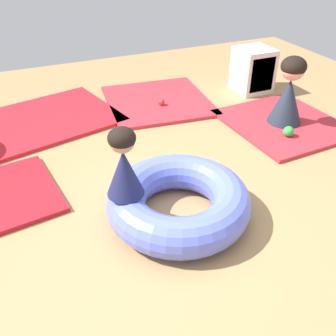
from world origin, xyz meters
TOP-DOWN VIEW (x-y plane):
  - ground_plane at (0.00, 0.00)m, footprint 8.00×8.00m
  - gym_mat_near_right at (0.73, 2.01)m, footprint 1.36×1.40m
  - gym_mat_far_left at (-0.78, 2.02)m, footprint 2.02×1.59m
  - gym_mat_center_rear at (1.78, 0.88)m, footprint 1.22×1.30m
  - inflatable_cushion at (0.05, -0.06)m, footprint 1.10×1.10m
  - child_in_navy at (-0.34, 0.02)m, footprint 0.37×0.37m
  - adult_seated at (1.78, 0.88)m, footprint 0.52×0.52m
  - play_ball_green at (1.61, 0.59)m, footprint 0.11×0.11m
  - play_ball_red at (0.70, 1.84)m, footprint 0.08×0.08m
  - storage_cube at (2.03, 1.86)m, footprint 0.44×0.44m

SIDE VIEW (x-z plane):
  - ground_plane at x=0.00m, z-range 0.00..0.00m
  - gym_mat_near_right at x=0.73m, z-range 0.00..0.04m
  - gym_mat_far_left at x=-0.78m, z-range 0.00..0.04m
  - gym_mat_center_rear at x=1.78m, z-range 0.00..0.04m
  - play_ball_red at x=0.70m, z-range 0.04..0.12m
  - play_ball_green at x=1.61m, z-range 0.04..0.15m
  - inflatable_cushion at x=0.05m, z-range 0.00..0.30m
  - storage_cube at x=2.03m, z-range 0.00..0.56m
  - adult_seated at x=1.78m, z-range 0.03..0.76m
  - child_in_navy at x=-0.34m, z-range 0.29..0.81m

